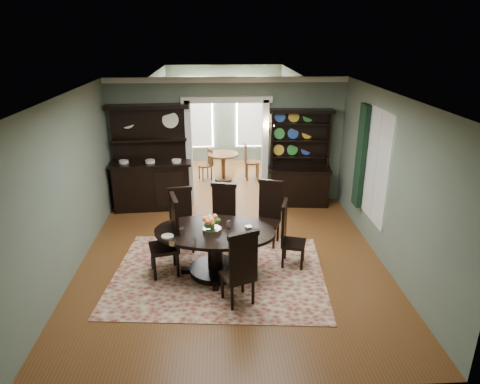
% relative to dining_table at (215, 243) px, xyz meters
% --- Properties ---
extents(room, '(5.51, 6.01, 3.01)m').
position_rel_dining_table_xyz_m(room, '(0.29, 0.38, 1.01)').
color(room, brown).
rests_on(room, ground).
extents(parlor, '(3.51, 3.50, 3.01)m').
position_rel_dining_table_xyz_m(parlor, '(0.29, 5.87, 0.95)').
color(parlor, brown).
rests_on(parlor, ground).
extents(doorway_trim, '(2.08, 0.25, 2.57)m').
position_rel_dining_table_xyz_m(doorway_trim, '(0.29, 3.34, 1.05)').
color(doorway_trim, silver).
rests_on(doorway_trim, floor).
extents(right_window, '(0.15, 1.47, 2.12)m').
position_rel_dining_table_xyz_m(right_window, '(2.99, 1.27, 1.03)').
color(right_window, white).
rests_on(right_window, wall_right).
extents(wall_sconce, '(0.27, 0.21, 0.21)m').
position_rel_dining_table_xyz_m(wall_sconce, '(1.24, 3.18, 1.32)').
color(wall_sconce, gold).
rests_on(wall_sconce, back_wall_right).
extents(rug, '(3.84, 3.03, 0.01)m').
position_rel_dining_table_xyz_m(rug, '(0.05, -0.06, -0.56)').
color(rug, maroon).
rests_on(rug, floor).
extents(dining_table, '(2.22, 2.15, 0.82)m').
position_rel_dining_table_xyz_m(dining_table, '(0.00, 0.00, 0.00)').
color(dining_table, black).
rests_on(dining_table, rug).
extents(centerpiece, '(1.57, 1.01, 0.26)m').
position_rel_dining_table_xyz_m(centerpiece, '(-0.05, -0.03, 0.32)').
color(centerpiece, white).
rests_on(centerpiece, dining_table).
extents(chair_far_left, '(0.52, 0.50, 1.22)m').
position_rel_dining_table_xyz_m(chair_far_left, '(-0.64, 0.96, 0.08)').
color(chair_far_left, black).
rests_on(chair_far_left, rug).
extents(chair_far_mid, '(0.56, 0.54, 1.28)m').
position_rel_dining_table_xyz_m(chair_far_mid, '(0.16, 0.98, 0.11)').
color(chair_far_mid, black).
rests_on(chair_far_mid, rug).
extents(chair_far_right, '(0.60, 0.58, 1.27)m').
position_rel_dining_table_xyz_m(chair_far_right, '(1.06, 1.13, 0.10)').
color(chair_far_right, black).
rests_on(chair_far_right, rug).
extents(chair_end_left, '(0.60, 0.62, 1.41)m').
position_rel_dining_table_xyz_m(chair_end_left, '(-0.76, 0.05, 0.17)').
color(chair_end_left, black).
rests_on(chair_end_left, rug).
extents(chair_end_right, '(0.53, 0.54, 1.20)m').
position_rel_dining_table_xyz_m(chair_end_right, '(1.30, 0.21, 0.06)').
color(chair_end_right, black).
rests_on(chair_end_right, rug).
extents(chair_near, '(0.61, 0.60, 1.28)m').
position_rel_dining_table_xyz_m(chair_near, '(0.39, -0.97, 0.11)').
color(chair_near, black).
rests_on(chair_near, rug).
extents(sideboard, '(1.89, 0.78, 2.43)m').
position_rel_dining_table_xyz_m(sideboard, '(-1.48, 3.05, 0.28)').
color(sideboard, black).
rests_on(sideboard, floor).
extents(welsh_dresser, '(1.51, 0.67, 2.30)m').
position_rel_dining_table_xyz_m(welsh_dresser, '(2.00, 3.09, 0.26)').
color(welsh_dresser, black).
rests_on(welsh_dresser, floor).
extents(parlor_table, '(0.85, 0.85, 0.79)m').
position_rel_dining_table_xyz_m(parlor_table, '(0.21, 4.87, -0.05)').
color(parlor_table, '#5A3119').
rests_on(parlor_table, parlor_floor).
extents(parlor_chair_left, '(0.42, 0.41, 0.88)m').
position_rel_dining_table_xyz_m(parlor_chair_left, '(-0.24, 5.00, -0.10)').
color(parlor_chair_left, '#5A3119').
rests_on(parlor_chair_left, parlor_floor).
extents(parlor_chair_right, '(0.44, 0.43, 1.03)m').
position_rel_dining_table_xyz_m(parlor_chair_right, '(0.95, 4.98, -0.02)').
color(parlor_chair_right, '#5A3119').
rests_on(parlor_chair_right, parlor_floor).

